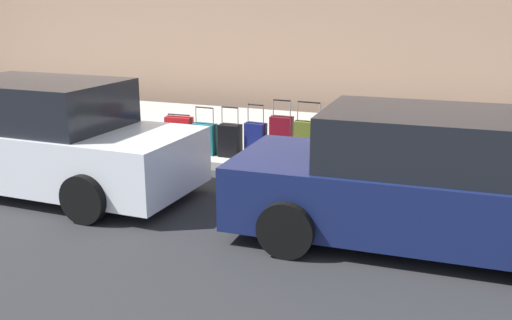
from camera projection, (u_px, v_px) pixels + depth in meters
ground_plane at (121, 160)px, 10.25m from camera, size 40.00×40.00×0.00m
sidewalk_curb at (187, 129)px, 12.48m from camera, size 18.00×5.00×0.14m
suitcase_red_0 at (368, 152)px, 9.15m from camera, size 0.36×0.24×0.79m
suitcase_silver_1 at (339, 151)px, 9.24m from camera, size 0.38×0.26×0.81m
suitcase_olive_2 at (308, 143)px, 9.34m from camera, size 0.45×0.21×1.06m
suitcase_maroon_3 at (281, 139)px, 9.61m from camera, size 0.37×0.23×1.04m
suitcase_navy_4 at (256, 141)px, 9.77m from camera, size 0.37×0.23×0.94m
suitcase_black_5 at (230, 140)px, 9.89m from camera, size 0.37×0.25×0.87m
suitcase_teal_6 at (205, 139)px, 10.06m from camera, size 0.41×0.23×0.84m
suitcase_red_7 at (179, 134)px, 10.29m from camera, size 0.49×0.23×0.67m
fire_hydrant at (133, 123)px, 10.55m from camera, size 0.39×0.21×0.85m
bollard_post at (104, 128)px, 10.63m from camera, size 0.16×0.16×0.67m
parked_car_navy_0 at (424, 182)px, 6.56m from camera, size 4.44×2.15×1.55m
parked_car_white_1 at (40, 139)px, 8.46m from camera, size 4.74×2.04×1.64m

